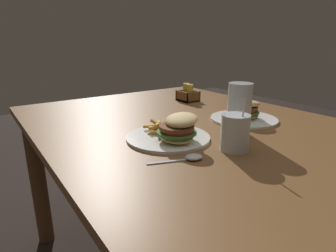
% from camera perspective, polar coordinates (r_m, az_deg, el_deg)
% --- Properties ---
extents(dining_table, '(1.56, 1.13, 0.78)m').
position_cam_1_polar(dining_table, '(1.14, 5.92, -5.52)').
color(dining_table, brown).
rests_on(dining_table, ground_plane).
extents(meal_plate_near, '(0.28, 0.28, 0.10)m').
position_cam_1_polar(meal_plate_near, '(0.93, 1.07, -1.20)').
color(meal_plate_near, white).
rests_on(meal_plate_near, dining_table).
extents(beer_glass, '(0.08, 0.08, 0.18)m').
position_cam_1_polar(beer_glass, '(1.01, 14.21, 2.93)').
color(beer_glass, silver).
rests_on(beer_glass, dining_table).
extents(juice_glass, '(0.09, 0.09, 0.16)m').
position_cam_1_polar(juice_glass, '(0.87, 13.43, -1.65)').
color(juice_glass, silver).
rests_on(juice_glass, dining_table).
extents(spoon, '(0.08, 0.16, 0.01)m').
position_cam_1_polar(spoon, '(0.80, 4.69, -6.39)').
color(spoon, silver).
rests_on(spoon, dining_table).
extents(meal_plate_far, '(0.28, 0.28, 0.10)m').
position_cam_1_polar(meal_plate_far, '(1.21, 15.22, 2.48)').
color(meal_plate_far, white).
rests_on(meal_plate_far, dining_table).
extents(condiment_caddy, '(0.11, 0.09, 0.09)m').
position_cam_1_polar(condiment_caddy, '(1.55, 4.06, 6.34)').
color(condiment_caddy, brown).
rests_on(condiment_caddy, dining_table).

